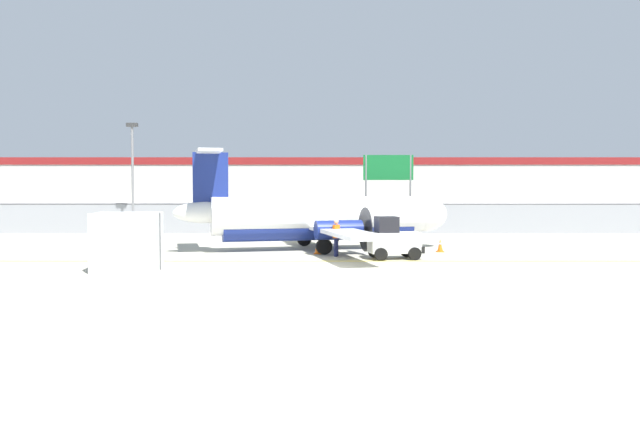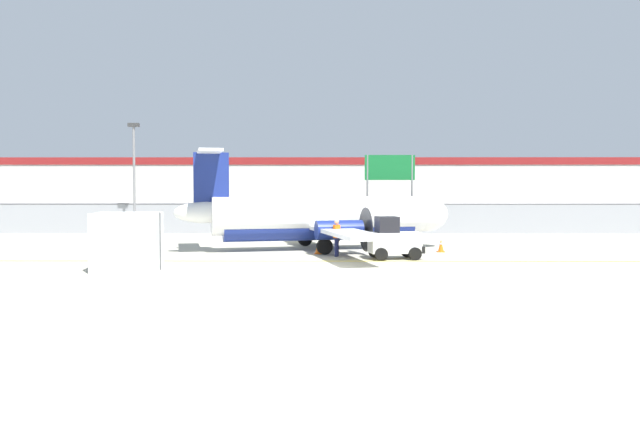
% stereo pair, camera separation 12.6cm
% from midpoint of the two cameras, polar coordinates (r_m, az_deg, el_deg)
% --- Properties ---
extents(ground_plane, '(140.00, 140.00, 0.01)m').
position_cam_midpoint_polar(ground_plane, '(26.72, -0.24, -4.37)').
color(ground_plane, '#B2AD99').
extents(perimeter_fence, '(98.00, 0.10, 2.10)m').
position_cam_midpoint_polar(perimeter_fence, '(42.59, -0.12, -0.36)').
color(perimeter_fence, gray).
rests_on(perimeter_fence, ground).
extents(parking_lot_strip, '(98.00, 17.00, 0.12)m').
position_cam_midpoint_polar(parking_lot_strip, '(54.13, -0.08, -0.91)').
color(parking_lot_strip, '#38383A').
rests_on(parking_lot_strip, ground).
extents(background_building, '(91.00, 8.10, 6.50)m').
position_cam_midpoint_polar(background_building, '(72.53, -0.04, 2.45)').
color(background_building, beige).
rests_on(background_building, ground).
extents(commuter_airplane, '(14.09, 15.92, 4.92)m').
position_cam_midpoint_polar(commuter_airplane, '(31.54, 0.33, -0.43)').
color(commuter_airplane, white).
rests_on(commuter_airplane, ground).
extents(baggage_tug, '(2.47, 1.68, 1.88)m').
position_cam_midpoint_polar(baggage_tug, '(27.63, 6.64, -2.39)').
color(baggage_tug, silver).
rests_on(baggage_tug, ground).
extents(ground_crew_worker, '(0.41, 0.55, 1.70)m').
position_cam_midpoint_polar(ground_crew_worker, '(28.47, 1.44, -2.04)').
color(ground_crew_worker, '#191E4C').
rests_on(ground_crew_worker, ground).
extents(cargo_container, '(2.60, 2.24, 2.20)m').
position_cam_midpoint_polar(cargo_container, '(24.70, -17.26, -2.47)').
color(cargo_container, silver).
rests_on(cargo_container, ground).
extents(traffic_cone_near_left, '(0.36, 0.36, 0.64)m').
position_cam_midpoint_polar(traffic_cone_near_left, '(29.61, -0.27, -3.11)').
color(traffic_cone_near_left, orange).
rests_on(traffic_cone_near_left, ground).
extents(traffic_cone_near_right, '(0.36, 0.36, 0.64)m').
position_cam_midpoint_polar(traffic_cone_near_right, '(31.02, 10.89, -2.90)').
color(traffic_cone_near_right, orange).
rests_on(traffic_cone_near_right, ground).
extents(parked_car_0, '(4.39, 2.43, 1.58)m').
position_cam_midpoint_polar(parked_car_0, '(61.91, -14.58, 0.20)').
color(parked_car_0, gray).
rests_on(parked_car_0, parking_lot_strip).
extents(parked_car_1, '(4.21, 2.01, 1.58)m').
position_cam_midpoint_polar(parked_car_1, '(61.29, -11.18, 0.21)').
color(parked_car_1, '#19662D').
rests_on(parked_car_1, parking_lot_strip).
extents(parked_car_2, '(4.27, 2.15, 1.58)m').
position_cam_midpoint_polar(parked_car_2, '(56.85, -6.94, 0.07)').
color(parked_car_2, '#B28C19').
rests_on(parked_car_2, parking_lot_strip).
extents(parked_car_3, '(4.22, 2.03, 1.58)m').
position_cam_midpoint_polar(parked_car_3, '(52.13, -1.53, -0.11)').
color(parked_car_3, red).
rests_on(parked_car_3, parking_lot_strip).
extents(parked_car_4, '(4.22, 2.04, 1.58)m').
position_cam_midpoint_polar(parked_car_4, '(49.14, 3.30, -0.27)').
color(parked_car_4, slate).
rests_on(parked_car_4, parking_lot_strip).
extents(parked_car_5, '(4.34, 2.30, 1.58)m').
position_cam_midpoint_polar(parked_car_5, '(54.34, 5.82, -0.02)').
color(parked_car_5, '#19662D').
rests_on(parked_car_5, parking_lot_strip).
extents(parked_car_6, '(4.26, 2.12, 1.58)m').
position_cam_midpoint_polar(parked_car_6, '(57.14, 11.64, 0.05)').
color(parked_car_6, gray).
rests_on(parked_car_6, parking_lot_strip).
extents(parked_car_7, '(4.34, 2.32, 1.58)m').
position_cam_midpoint_polar(parked_car_7, '(57.04, 16.18, 0.01)').
color(parked_car_7, navy).
rests_on(parked_car_7, parking_lot_strip).
extents(apron_light_pole, '(0.70, 0.30, 7.27)m').
position_cam_midpoint_polar(apron_light_pole, '(41.63, -16.77, 3.86)').
color(apron_light_pole, slate).
rests_on(apron_light_pole, ground).
extents(highway_sign, '(3.60, 0.14, 5.50)m').
position_cam_midpoint_polar(highway_sign, '(45.06, 6.25, 3.61)').
color(highway_sign, slate).
rests_on(highway_sign, ground).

